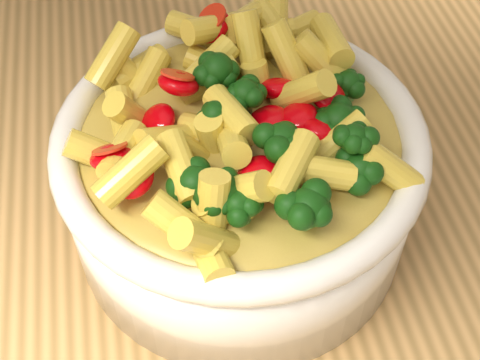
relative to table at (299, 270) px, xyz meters
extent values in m
cube|color=tan|center=(0.00, 0.00, 0.08)|extent=(1.20, 0.80, 0.04)
cylinder|color=white|center=(-0.06, -0.01, 0.15)|extent=(0.24, 0.24, 0.09)
ellipsoid|color=white|center=(-0.06, -0.01, 0.12)|extent=(0.22, 0.22, 0.04)
torus|color=white|center=(-0.06, -0.01, 0.20)|extent=(0.24, 0.24, 0.02)
ellipsoid|color=#DDC24B|center=(-0.06, -0.01, 0.20)|extent=(0.21, 0.21, 0.02)
camera|label=1|loc=(-0.11, -0.30, 0.50)|focal=50.00mm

